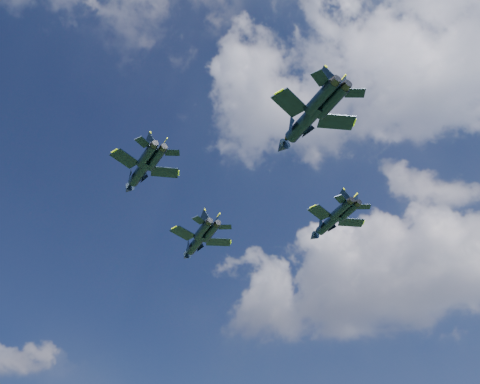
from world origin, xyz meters
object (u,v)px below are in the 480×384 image
object	(u,v)px
jet_left	(139,173)
jet_right	(328,224)
jet_lead	(196,244)
jet_slot	(302,124)

from	to	relation	value
jet_left	jet_right	distance (m)	34.28
jet_lead	jet_slot	xyz separation A→B (m)	(29.50, -20.84, 0.67)
jet_left	jet_slot	distance (m)	27.48
jet_right	jet_lead	bearing A→B (deg)	134.92
jet_right	jet_slot	xyz separation A→B (m)	(4.83, -24.56, 1.20)
jet_right	jet_slot	distance (m)	25.06
jet_lead	jet_right	world-z (taller)	jet_lead
jet_left	jet_right	xyz separation A→B (m)	(22.63, 25.74, -0.86)
jet_lead	jet_right	xyz separation A→B (m)	(24.67, 3.73, -0.53)
jet_left	jet_slot	size ratio (longest dim) A/B	0.85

